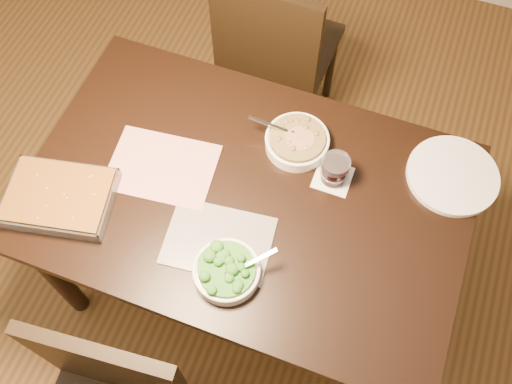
% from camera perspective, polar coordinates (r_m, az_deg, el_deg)
% --- Properties ---
extents(ground, '(4.00, 4.00, 0.00)m').
position_cam_1_polar(ground, '(2.50, -0.72, -8.23)').
color(ground, '#422A12').
rests_on(ground, ground).
extents(table, '(1.40, 0.90, 0.75)m').
position_cam_1_polar(table, '(1.89, -0.94, -1.45)').
color(table, black).
rests_on(table, ground).
extents(magazine_a, '(0.37, 0.29, 0.01)m').
position_cam_1_polar(magazine_a, '(1.88, -9.36, 2.48)').
color(magazine_a, '#AE3134').
rests_on(magazine_a, table).
extents(magazine_b, '(0.34, 0.26, 0.01)m').
position_cam_1_polar(magazine_b, '(1.74, -3.78, -4.87)').
color(magazine_b, '#222128').
rests_on(magazine_b, table).
extents(coaster, '(0.12, 0.12, 0.00)m').
position_cam_1_polar(coaster, '(1.85, 7.68, 1.44)').
color(coaster, white).
rests_on(coaster, table).
extents(stew_bowl, '(0.24, 0.21, 0.08)m').
position_cam_1_polar(stew_bowl, '(1.88, 4.13, 5.11)').
color(stew_bowl, white).
rests_on(stew_bowl, table).
extents(broccoli_bowl, '(0.20, 0.20, 0.08)m').
position_cam_1_polar(broccoli_bowl, '(1.67, -2.95, -7.90)').
color(broccoli_bowl, white).
rests_on(broccoli_bowl, table).
extents(baking_dish, '(0.37, 0.30, 0.06)m').
position_cam_1_polar(baking_dish, '(1.87, -19.02, -0.54)').
color(baking_dish, silver).
rests_on(baking_dish, table).
extents(wine_tumbler, '(0.09, 0.09, 0.10)m').
position_cam_1_polar(wine_tumbler, '(1.81, 7.88, 2.28)').
color(wine_tumbler, black).
rests_on(wine_tumbler, coaster).
extents(dinner_plate, '(0.29, 0.29, 0.02)m').
position_cam_1_polar(dinner_plate, '(1.93, 19.06, 1.58)').
color(dinner_plate, white).
rests_on(dinner_plate, table).
extents(chair_far, '(0.46, 0.46, 0.94)m').
position_cam_1_polar(chair_far, '(2.46, 1.90, 13.97)').
color(chair_far, black).
rests_on(chair_far, ground).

